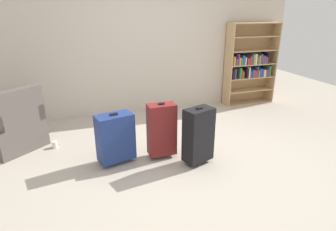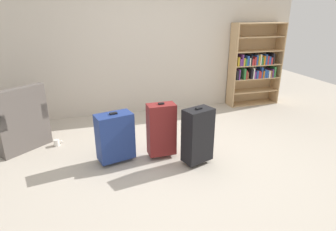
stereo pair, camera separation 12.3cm
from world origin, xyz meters
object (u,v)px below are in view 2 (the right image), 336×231
object	(u,v)px
bookshelf	(254,65)
suitcase_black	(198,135)
suitcase_dark_red	(161,129)
armchair	(15,125)
suitcase_navy_blue	(115,137)
mug	(57,143)

from	to	relation	value
bookshelf	suitcase_black	distance (m)	2.89
bookshelf	suitcase_dark_red	size ratio (longest dim) A/B	2.14
bookshelf	armchair	xyz separation A→B (m)	(-4.33, -0.81, -0.49)
armchair	suitcase_navy_blue	world-z (taller)	armchair
bookshelf	mug	bearing A→B (deg)	-165.41
bookshelf	suitcase_navy_blue	size ratio (longest dim) A/B	2.41
bookshelf	mug	distance (m)	4.00
suitcase_navy_blue	suitcase_dark_red	world-z (taller)	suitcase_dark_red
suitcase_navy_blue	suitcase_dark_red	distance (m)	0.60
mug	bookshelf	bearing A→B (deg)	14.59
armchair	mug	world-z (taller)	armchair
armchair	suitcase_dark_red	distance (m)	2.13
bookshelf	mug	world-z (taller)	bookshelf
armchair	suitcase_dark_red	xyz separation A→B (m)	(1.93, -0.90, 0.08)
bookshelf	armchair	world-z (taller)	bookshelf
suitcase_dark_red	mug	bearing A→B (deg)	152.28
armchair	suitcase_black	distance (m)	2.61
bookshelf	suitcase_black	world-z (taller)	bookshelf
suitcase_navy_blue	suitcase_black	size ratio (longest dim) A/B	0.89
bookshelf	armchair	size ratio (longest dim) A/B	1.66
bookshelf	mug	xyz separation A→B (m)	(-3.80, -0.99, -0.76)
suitcase_black	mug	bearing A→B (deg)	149.83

